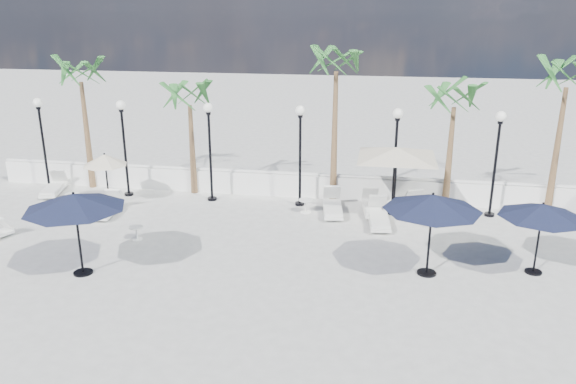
% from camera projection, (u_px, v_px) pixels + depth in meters
% --- Properties ---
extents(ground, '(100.00, 100.00, 0.00)m').
position_uv_depth(ground, '(265.00, 282.00, 15.52)').
color(ground, '#9C9B96').
rests_on(ground, ground).
extents(balustrade, '(26.00, 0.30, 1.01)m').
position_uv_depth(balustrade, '(304.00, 186.00, 22.39)').
color(balustrade, white).
rests_on(balustrade, ground).
extents(lamppost_0, '(0.36, 0.36, 3.84)m').
position_uv_depth(lamppost_0, '(42.00, 132.00, 22.50)').
color(lamppost_0, black).
rests_on(lamppost_0, ground).
extents(lamppost_1, '(0.36, 0.36, 3.84)m').
position_uv_depth(lamppost_1, '(123.00, 135.00, 21.94)').
color(lamppost_1, black).
rests_on(lamppost_1, ground).
extents(lamppost_2, '(0.36, 0.36, 3.84)m').
position_uv_depth(lamppost_2, '(209.00, 138.00, 21.38)').
color(lamppost_2, black).
rests_on(lamppost_2, ground).
extents(lamppost_3, '(0.36, 0.36, 3.84)m').
position_uv_depth(lamppost_3, '(300.00, 142.00, 20.82)').
color(lamppost_3, black).
rests_on(lamppost_3, ground).
extents(lamppost_4, '(0.36, 0.36, 3.84)m').
position_uv_depth(lamppost_4, '(396.00, 145.00, 20.26)').
color(lamppost_4, black).
rests_on(lamppost_4, ground).
extents(lamppost_5, '(0.36, 0.36, 3.84)m').
position_uv_depth(lamppost_5, '(497.00, 149.00, 19.70)').
color(lamppost_5, black).
rests_on(lamppost_5, ground).
extents(palm_0, '(2.60, 2.60, 5.50)m').
position_uv_depth(palm_0, '(81.00, 79.00, 22.37)').
color(palm_0, brown).
rests_on(palm_0, ground).
extents(palm_1, '(2.60, 2.60, 4.70)m').
position_uv_depth(palm_1, '(190.00, 101.00, 21.89)').
color(palm_1, brown).
rests_on(palm_1, ground).
extents(palm_2, '(2.60, 2.60, 6.10)m').
position_uv_depth(palm_2, '(336.00, 68.00, 20.55)').
color(palm_2, brown).
rests_on(palm_2, ground).
extents(palm_3, '(2.60, 2.60, 4.90)m').
position_uv_depth(palm_3, '(454.00, 103.00, 20.23)').
color(palm_3, brown).
rests_on(palm_3, ground).
extents(palm_4, '(2.60, 2.60, 5.70)m').
position_uv_depth(palm_4, '(567.00, 84.00, 19.39)').
color(palm_4, brown).
rests_on(palm_4, ground).
extents(lounger_0, '(1.11, 2.05, 0.73)m').
position_uv_depth(lounger_0, '(54.00, 187.00, 22.88)').
color(lounger_0, silver).
rests_on(lounger_0, ground).
extents(lounger_1, '(0.80, 1.92, 0.70)m').
position_uv_depth(lounger_1, '(108.00, 208.00, 20.54)').
color(lounger_1, silver).
rests_on(lounger_1, ground).
extents(lounger_3, '(0.87, 1.99, 0.72)m').
position_uv_depth(lounger_3, '(372.00, 206.00, 20.72)').
color(lounger_3, silver).
rests_on(lounger_3, ground).
extents(lounger_4, '(0.94, 2.13, 0.77)m').
position_uv_depth(lounger_4, '(333.00, 207.00, 20.65)').
color(lounger_4, silver).
rests_on(lounger_4, ground).
extents(lounger_5, '(0.87, 2.13, 0.78)m').
position_uv_depth(lounger_5, '(379.00, 217.00, 19.58)').
color(lounger_5, silver).
rests_on(lounger_5, ground).
extents(lounger_6, '(1.39, 2.13, 0.76)m').
position_uv_depth(lounger_6, '(422.00, 210.00, 20.28)').
color(lounger_6, silver).
rests_on(lounger_6, ground).
extents(side_table_0, '(0.55, 0.55, 0.53)m').
position_uv_depth(side_table_0, '(73.00, 199.00, 21.26)').
color(side_table_0, silver).
rests_on(side_table_0, ground).
extents(side_table_1, '(0.46, 0.46, 0.45)m').
position_uv_depth(side_table_1, '(136.00, 232.00, 18.30)').
color(side_table_1, silver).
rests_on(side_table_1, ground).
extents(side_table_2, '(0.52, 0.52, 0.51)m').
position_uv_depth(side_table_2, '(306.00, 205.00, 20.70)').
color(side_table_2, silver).
rests_on(side_table_2, ground).
extents(parasol_navy_left, '(2.79, 2.79, 2.46)m').
position_uv_depth(parasol_navy_left, '(74.00, 202.00, 15.36)').
color(parasol_navy_left, black).
rests_on(parasol_navy_left, ground).
extents(parasol_navy_mid, '(2.39, 2.39, 2.14)m').
position_uv_depth(parasol_navy_mid, '(542.00, 211.00, 15.50)').
color(parasol_navy_mid, black).
rests_on(parasol_navy_mid, ground).
extents(parasol_navy_right, '(2.73, 2.73, 2.45)m').
position_uv_depth(parasol_navy_right, '(432.00, 203.00, 15.35)').
color(parasol_navy_right, black).
rests_on(parasol_navy_right, ground).
extents(parasol_cream_sq_a, '(5.46, 5.46, 2.68)m').
position_uv_depth(parasol_cream_sq_a, '(397.00, 148.00, 19.97)').
color(parasol_cream_sq_a, black).
rests_on(parasol_cream_sq_a, ground).
extents(parasol_cream_small, '(1.67, 1.67, 2.04)m').
position_uv_depth(parasol_cream_small, '(105.00, 161.00, 21.12)').
color(parasol_cream_small, black).
rests_on(parasol_cream_small, ground).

